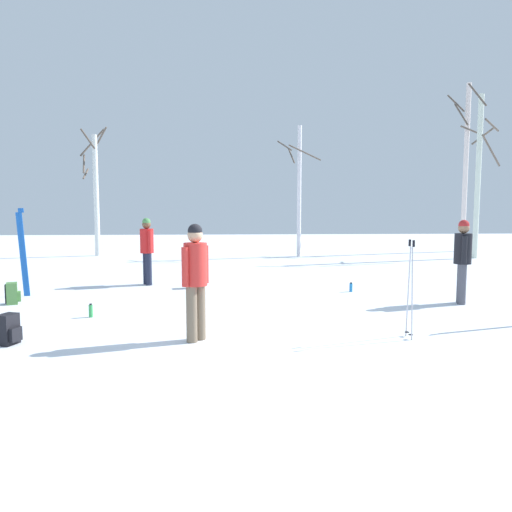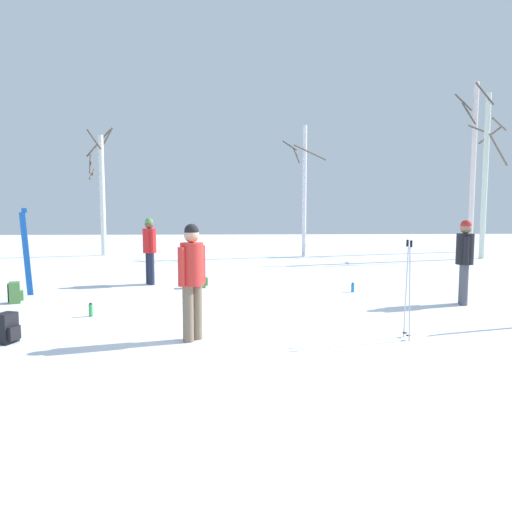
# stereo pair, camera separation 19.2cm
# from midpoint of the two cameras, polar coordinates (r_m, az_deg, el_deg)

# --- Properties ---
(ground_plane) EXTENTS (60.00, 60.00, 0.00)m
(ground_plane) POSITION_cam_midpoint_polar(r_m,az_deg,el_deg) (7.65, 1.26, -8.89)
(ground_plane) COLOR white
(person_0) EXTENTS (0.37, 0.42, 1.72)m
(person_0) POSITION_cam_midpoint_polar(r_m,az_deg,el_deg) (6.90, -6.94, -2.21)
(person_0) COLOR #72604C
(person_0) RESTS_ON ground_plane
(person_1) EXTENTS (0.34, 0.47, 1.72)m
(person_1) POSITION_cam_midpoint_polar(r_m,az_deg,el_deg) (12.38, -12.30, 1.12)
(person_1) COLOR #1E2338
(person_1) RESTS_ON ground_plane
(person_2) EXTENTS (0.34, 0.49, 1.72)m
(person_2) POSITION_cam_midpoint_polar(r_m,az_deg,el_deg) (10.43, 24.38, -0.05)
(person_2) COLOR #4C4C56
(person_2) RESTS_ON ground_plane
(ski_pair_planted_1) EXTENTS (0.23, 0.04, 1.96)m
(ski_pair_planted_1) POSITION_cam_midpoint_polar(r_m,az_deg,el_deg) (11.70, -25.59, 0.42)
(ski_pair_planted_1) COLOR blue
(ski_pair_planted_1) RESTS_ON ground_plane
(ski_poles_0) EXTENTS (0.07, 0.25, 1.47)m
(ski_poles_0) POSITION_cam_midpoint_polar(r_m,az_deg,el_deg) (7.34, 18.60, -3.53)
(ski_poles_0) COLOR #B2B2BC
(ski_poles_0) RESTS_ON ground_plane
(backpack_0) EXTENTS (0.34, 0.32, 0.44)m
(backpack_0) POSITION_cam_midpoint_polar(r_m,az_deg,el_deg) (10.89, -26.63, -4.00)
(backpack_0) COLOR #4C7F3F
(backpack_0) RESTS_ON ground_plane
(backpack_1) EXTENTS (0.32, 0.30, 0.44)m
(backpack_1) POSITION_cam_midpoint_polar(r_m,az_deg,el_deg) (11.74, -6.19, -2.78)
(backpack_1) COLOR #4C7F3F
(backpack_1) RESTS_ON ground_plane
(backpack_2) EXTENTS (0.33, 0.31, 0.44)m
(backpack_2) POSITION_cam_midpoint_polar(r_m,az_deg,el_deg) (7.70, -27.22, -7.79)
(backpack_2) COLOR black
(backpack_2) RESTS_ON ground_plane
(water_bottle_0) EXTENTS (0.07, 0.07, 0.22)m
(water_bottle_0) POSITION_cam_midpoint_polar(r_m,az_deg,el_deg) (11.30, 12.08, -3.76)
(water_bottle_0) COLOR #1E72BF
(water_bottle_0) RESTS_ON ground_plane
(water_bottle_1) EXTENTS (0.07, 0.07, 0.25)m
(water_bottle_1) POSITION_cam_midpoint_polar(r_m,az_deg,el_deg) (9.02, -18.76, -6.21)
(water_bottle_1) COLOR green
(water_bottle_1) RESTS_ON ground_plane
(birch_tree_0) EXTENTS (1.21, 1.27, 5.37)m
(birch_tree_0) POSITION_cam_midpoint_polar(r_m,az_deg,el_deg) (20.97, -17.89, 7.56)
(birch_tree_0) COLOR silver
(birch_tree_0) RESTS_ON ground_plane
(birch_tree_1) EXTENTS (1.65, 1.33, 5.34)m
(birch_tree_1) POSITION_cam_midpoint_polar(r_m,az_deg,el_deg) (19.60, 6.09, 8.11)
(birch_tree_1) COLOR silver
(birch_tree_1) RESTS_ON ground_plane
(birch_tree_2) EXTENTS (1.27, 1.36, 6.82)m
(birch_tree_2) POSITION_cam_midpoint_polar(r_m,az_deg,el_deg) (20.72, 26.24, 8.98)
(birch_tree_2) COLOR silver
(birch_tree_2) RESTS_ON ground_plane
(birch_tree_3) EXTENTS (1.04, 1.31, 7.66)m
(birch_tree_3) POSITION_cam_midpoint_polar(r_m,az_deg,el_deg) (24.04, 24.94, 9.95)
(birch_tree_3) COLOR silver
(birch_tree_3) RESTS_ON ground_plane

